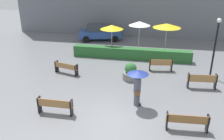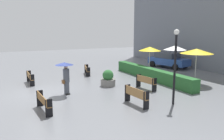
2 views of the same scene
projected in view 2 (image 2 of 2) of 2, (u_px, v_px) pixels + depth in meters
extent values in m
plane|color=slate|center=(44.00, 93.00, 14.35)|extent=(60.00, 60.00, 0.00)
cube|color=#9E7242|center=(137.00, 96.00, 11.99)|extent=(1.74, 0.38, 0.04)
cube|color=#9E7242|center=(135.00, 92.00, 11.87)|extent=(1.72, 0.19, 0.44)
cube|color=black|center=(128.00, 93.00, 12.65)|extent=(0.09, 0.34, 0.94)
cube|color=black|center=(146.00, 100.00, 11.30)|extent=(0.09, 0.34, 0.94)
cube|color=#9E7242|center=(31.00, 78.00, 16.70)|extent=(1.82, 0.23, 0.04)
cube|color=#9E7242|center=(29.00, 75.00, 16.60)|extent=(1.82, 0.05, 0.39)
cube|color=black|center=(29.00, 76.00, 17.44)|extent=(0.06, 0.33, 0.85)
cube|color=black|center=(32.00, 80.00, 15.95)|extent=(0.06, 0.33, 0.85)
cube|color=#9E7242|center=(146.00, 82.00, 15.20)|extent=(1.68, 0.51, 0.04)
cube|color=#9E7242|center=(145.00, 79.00, 15.08)|extent=(1.65, 0.27, 0.40)
cube|color=black|center=(138.00, 81.00, 15.82)|extent=(0.11, 0.38, 0.89)
cube|color=black|center=(154.00, 85.00, 14.57)|extent=(0.11, 0.38, 0.89)
cube|color=#9E7242|center=(87.00, 70.00, 20.03)|extent=(1.80, 0.72, 0.04)
cube|color=#9E7242|center=(86.00, 68.00, 19.97)|extent=(1.75, 0.52, 0.35)
cube|color=black|center=(86.00, 69.00, 20.85)|extent=(0.15, 0.35, 0.79)
cube|color=black|center=(88.00, 72.00, 19.22)|extent=(0.15, 0.35, 0.79)
cube|color=olive|center=(44.00, 102.00, 11.08)|extent=(1.88, 0.34, 0.04)
cube|color=olive|center=(41.00, 99.00, 10.97)|extent=(1.87, 0.16, 0.38)
cube|color=black|center=(40.00, 98.00, 11.82)|extent=(0.08, 0.33, 0.85)
cube|color=black|center=(49.00, 108.00, 10.33)|extent=(0.08, 0.33, 0.85)
cylinder|color=#4C515B|center=(67.00, 88.00, 14.00)|extent=(0.32, 0.32, 0.76)
cube|color=black|center=(67.00, 94.00, 14.01)|extent=(0.35, 0.29, 0.08)
cylinder|color=#4C515B|center=(66.00, 76.00, 13.86)|extent=(0.38, 0.38, 0.83)
sphere|color=tan|center=(66.00, 67.00, 13.76)|extent=(0.21, 0.21, 0.21)
cube|color=brown|center=(63.00, 82.00, 13.79)|extent=(0.29, 0.13, 0.22)
cylinder|color=black|center=(65.00, 71.00, 13.75)|extent=(0.02, 0.02, 0.90)
cone|color=navy|center=(64.00, 64.00, 13.67)|extent=(1.10, 1.10, 0.16)
cylinder|color=slate|center=(108.00, 83.00, 16.07)|extent=(1.04, 1.04, 0.49)
sphere|color=#2D6B33|center=(108.00, 75.00, 15.97)|extent=(0.78, 0.78, 0.78)
cylinder|color=black|center=(175.00, 70.00, 11.82)|extent=(0.12, 0.12, 3.70)
sphere|color=white|center=(177.00, 32.00, 11.47)|extent=(0.28, 0.28, 0.28)
cylinder|color=silver|center=(149.00, 62.00, 20.21)|extent=(0.06, 0.06, 2.27)
cone|color=yellow|center=(150.00, 49.00, 20.01)|extent=(1.93, 1.93, 0.35)
cylinder|color=silver|center=(174.00, 63.00, 18.62)|extent=(0.06, 0.06, 2.49)
cone|color=white|center=(175.00, 48.00, 18.40)|extent=(1.84, 1.84, 0.35)
cylinder|color=silver|center=(196.00, 68.00, 16.62)|extent=(0.06, 0.06, 2.40)
cone|color=yellow|center=(197.00, 51.00, 16.41)|extent=(2.31, 2.31, 0.35)
cube|color=#28602D|center=(150.00, 74.00, 18.21)|extent=(9.49, 0.70, 0.89)
cube|color=slate|center=(222.00, 15.00, 20.51)|extent=(28.00, 1.20, 10.47)
cube|color=#28478C|center=(169.00, 61.00, 23.74)|extent=(4.50, 2.71, 0.70)
cube|color=#333842|center=(167.00, 55.00, 23.78)|extent=(2.52, 2.09, 0.55)
cylinder|color=black|center=(185.00, 65.00, 23.30)|extent=(0.67, 0.37, 0.64)
cylinder|color=black|center=(175.00, 67.00, 22.17)|extent=(0.67, 0.37, 0.64)
cylinder|color=black|center=(163.00, 62.00, 25.43)|extent=(0.67, 0.37, 0.64)
cylinder|color=black|center=(153.00, 64.00, 24.31)|extent=(0.67, 0.37, 0.64)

